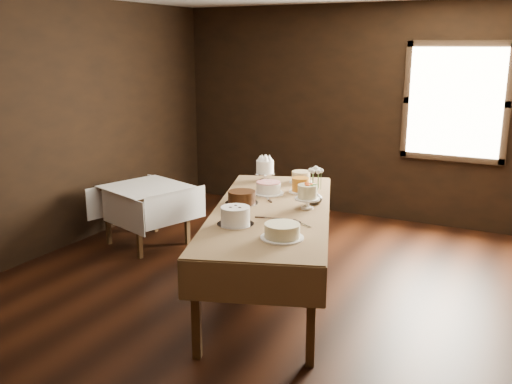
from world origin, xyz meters
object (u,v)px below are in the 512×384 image
at_px(cake_caramel, 300,185).
at_px(cake_server_b, 305,225).
at_px(cake_server_a, 274,218).
at_px(cake_meringue, 265,171).
at_px(display_table, 271,215).
at_px(cake_chocolate, 242,198).
at_px(cake_server_c, 267,198).
at_px(cake_speckled, 301,177).
at_px(side_table, 146,193).
at_px(cake_lattice, 268,189).
at_px(cake_swirl, 235,216).
at_px(flower_vase, 315,197).
at_px(cake_cream, 282,232).
at_px(cake_flowers, 307,198).
at_px(cake_server_e, 234,217).

distance_m(cake_caramel, cake_server_b, 1.11).
relative_size(cake_caramel, cake_server_a, 1.01).
bearing_deg(cake_meringue, display_table, -60.16).
bearing_deg(cake_chocolate, cake_server_b, -22.98).
height_order(cake_server_b, cake_server_c, same).
height_order(cake_speckled, cake_server_a, cake_speckled).
bearing_deg(cake_speckled, side_table, -162.70).
xyz_separation_m(side_table, cake_lattice, (1.61, -0.07, 0.25)).
bearing_deg(cake_chocolate, cake_swirl, -65.75).
relative_size(side_table, cake_swirl, 3.09).
bearing_deg(side_table, cake_chocolate, -18.43).
distance_m(cake_chocolate, flower_vase, 0.69).
bearing_deg(cake_meringue, cake_cream, -59.31).
distance_m(cake_meringue, cake_cream, 1.90).
relative_size(cake_speckled, cake_flowers, 1.09).
bearing_deg(cake_lattice, flower_vase, -14.09).
distance_m(side_table, cake_swirl, 2.14).
bearing_deg(flower_vase, cake_chocolate, -153.18).
relative_size(cake_speckled, cake_cream, 0.67).
distance_m(cake_speckled, flower_vase, 0.87).
distance_m(cake_lattice, cake_server_a, 0.84).
distance_m(cake_speckled, cake_server_c, 0.76).
bearing_deg(cake_server_b, side_table, -168.75).
xyz_separation_m(cake_speckled, cake_lattice, (-0.10, -0.60, -0.00)).
distance_m(cake_speckled, cake_chocolate, 1.06).
bearing_deg(cake_swirl, cake_server_b, 26.18).
bearing_deg(cake_server_e, cake_chocolate, 127.88).
distance_m(cake_lattice, cake_flowers, 0.64).
xyz_separation_m(cake_speckled, flower_vase, (0.46, -0.74, 0.01)).
distance_m(cake_caramel, cake_flowers, 0.61).
distance_m(cake_caramel, cake_chocolate, 0.74).
bearing_deg(cake_server_e, cake_meringue, 123.21).
distance_m(cake_chocolate, cake_server_a, 0.55).
height_order(cake_lattice, cake_server_b, cake_lattice).
bearing_deg(cake_speckled, cake_server_e, -90.20).
distance_m(side_table, cake_server_e, 1.95).
distance_m(side_table, flower_vase, 2.19).
distance_m(cake_swirl, flower_vase, 0.97).
distance_m(cake_caramel, cake_cream, 1.45).
bearing_deg(cake_caramel, cake_flowers, -61.02).
relative_size(cake_lattice, cake_caramel, 1.38).
bearing_deg(flower_vase, cake_lattice, 165.91).
bearing_deg(side_table, cake_speckled, 17.30).
bearing_deg(cake_meringue, cake_server_b, -51.26).
relative_size(cake_lattice, cake_cream, 0.86).
bearing_deg(cake_caramel, cake_server_e, -98.48).
relative_size(cake_caramel, cake_chocolate, 0.77).
xyz_separation_m(side_table, cake_cream, (2.30, -1.23, 0.26)).
height_order(cake_chocolate, cake_flowers, cake_flowers).
xyz_separation_m(cake_meringue, cake_speckled, (0.37, 0.13, -0.05)).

